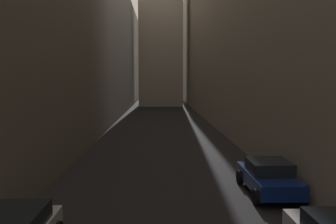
# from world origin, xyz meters

# --- Properties ---
(ground_plane) EXTENTS (264.00, 264.00, 0.00)m
(ground_plane) POSITION_xyz_m (0.00, 48.00, 0.00)
(ground_plane) COLOR black
(building_block_left) EXTENTS (15.79, 108.00, 19.81)m
(building_block_left) POSITION_xyz_m (-13.39, 50.00, 9.90)
(building_block_left) COLOR #60594F
(building_block_left) RESTS_ON ground
(building_block_right) EXTENTS (12.00, 108.00, 23.39)m
(building_block_right) POSITION_xyz_m (11.50, 50.00, 11.70)
(building_block_right) COLOR gray
(building_block_right) RESTS_ON ground
(parked_car_right_far) EXTENTS (2.06, 4.05, 1.48)m
(parked_car_right_far) POSITION_xyz_m (4.40, 24.16, 0.76)
(parked_car_right_far) COLOR navy
(parked_car_right_far) RESTS_ON ground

